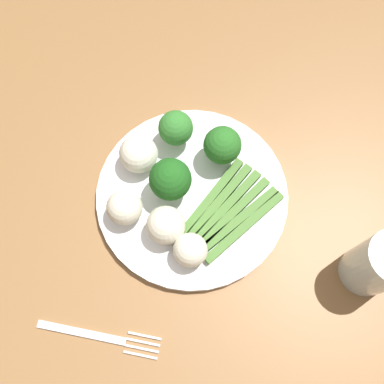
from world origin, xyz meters
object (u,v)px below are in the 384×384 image
cauliflower_back_right (125,207)px  fork (100,337)px  dining_table (152,246)px  asparagus_bundle (228,212)px  cauliflower_left (165,228)px  cauliflower_near_fork (139,154)px  cauliflower_near_center (190,250)px  plate (192,195)px  broccoli_right (170,180)px  broccoli_outer_edge (176,128)px  water_glass (379,265)px  broccoli_back (222,146)px

cauliflower_back_right → fork: size_ratio=0.30×
dining_table → asparagus_bundle: 0.18m
cauliflower_left → cauliflower_near_fork: 0.12m
dining_table → cauliflower_near_center: size_ratio=25.04×
dining_table → plate: size_ratio=4.20×
broccoli_right → cauliflower_left: 0.07m
broccoli_outer_edge → water_glass: water_glass is taller
cauliflower_left → cauliflower_back_right: size_ratio=1.07×
broccoli_outer_edge → plate: bearing=28.8°
dining_table → cauliflower_near_fork: (-0.09, -0.03, 0.16)m
plate → broccoli_outer_edge: bearing=-151.2°
dining_table → plate: plate is taller
broccoli_back → cauliflower_near_center: 0.15m
dining_table → cauliflower_near_center: bearing=71.7°
dining_table → asparagus_bundle: bearing=112.0°
broccoli_back → cauliflower_near_fork: size_ratio=1.20×
plate → fork: (0.22, -0.07, -0.01)m
broccoli_back → water_glass: size_ratio=0.62×
broccoli_outer_edge → fork: 0.30m
asparagus_bundle → cauliflower_near_center: 0.08m
broccoli_back → water_glass: (0.12, 0.23, 0.00)m
dining_table → broccoli_outer_edge: broccoli_outer_edge is taller
broccoli_outer_edge → cauliflower_left: 0.15m
cauliflower_left → cauliflower_near_center: bearing=62.0°
plate → cauliflower_left: (0.07, -0.02, 0.03)m
asparagus_bundle → broccoli_back: (-0.08, -0.03, 0.03)m
fork → cauliflower_left: bearing=69.4°
broccoli_outer_edge → broccoli_right: bearing=9.4°
asparagus_bundle → fork: bearing=177.5°
cauliflower_near_center → cauliflower_near_fork: bearing=-138.2°
broccoli_right → cauliflower_back_right: broccoli_right is taller
plate → cauliflower_near_fork: cauliflower_near_fork is taller
plate → cauliflower_back_right: size_ratio=5.59×
dining_table → broccoli_back: broccoli_back is taller
broccoli_outer_edge → cauliflower_near_fork: broccoli_outer_edge is taller
cauliflower_left → broccoli_outer_edge: bearing=-171.3°
asparagus_bundle → broccoli_outer_edge: (-0.10, -0.10, 0.03)m
asparagus_bundle → fork: (0.20, -0.13, -0.02)m
cauliflower_left → dining_table: bearing=-95.4°
cauliflower_near_center → water_glass: water_glass is taller
dining_table → cauliflower_left: bearing=84.6°
asparagus_bundle → broccoli_right: 0.09m
broccoli_right → fork: 0.23m
broccoli_right → cauliflower_near_fork: broccoli_right is taller
water_glass → plate: bearing=-101.5°
cauliflower_back_right → plate: bearing=121.6°
cauliflower_back_right → water_glass: water_glass is taller
broccoli_right → cauliflower_back_right: 0.07m
broccoli_right → cauliflower_left: (0.06, 0.01, -0.01)m
plate → cauliflower_near_center: cauliflower_near_center is taller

